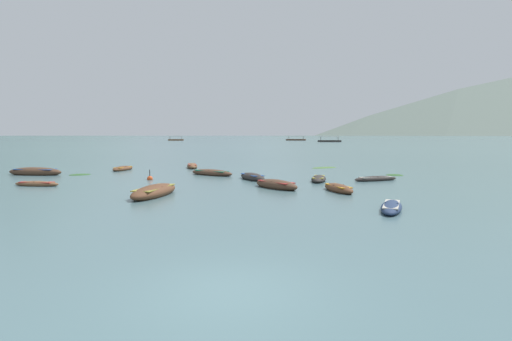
{
  "coord_description": "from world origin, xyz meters",
  "views": [
    {
      "loc": [
        0.17,
        -8.18,
        3.3
      ],
      "look_at": [
        1.87,
        26.88,
        0.13
      ],
      "focal_mm": 28.13,
      "sensor_mm": 36.0,
      "label": 1
    }
  ],
  "objects_px": {
    "rowboat_7": "(338,188)",
    "rowboat_9": "(391,207)",
    "rowboat_2": "(37,184)",
    "rowboat_6": "(35,172)",
    "rowboat_3": "(319,179)",
    "rowboat_10": "(212,173)",
    "rowboat_5": "(192,166)",
    "rowboat_11": "(252,177)",
    "mooring_buoy": "(150,179)",
    "rowboat_12": "(376,179)",
    "ferry_1": "(329,141)",
    "rowboat_1": "(154,191)",
    "rowboat_8": "(276,185)",
    "rowboat_0": "(123,169)",
    "ferry_2": "(176,140)",
    "ferry_0": "(296,140)"
  },
  "relations": [
    {
      "from": "rowboat_9",
      "to": "ferry_2",
      "type": "xyz_separation_m",
      "value": [
        -39.04,
        198.87,
        0.31
      ]
    },
    {
      "from": "rowboat_8",
      "to": "rowboat_11",
      "type": "relative_size",
      "value": 1.01
    },
    {
      "from": "rowboat_1",
      "to": "rowboat_11",
      "type": "relative_size",
      "value": 1.33
    },
    {
      "from": "rowboat_2",
      "to": "rowboat_8",
      "type": "bearing_deg",
      "value": -6.97
    },
    {
      "from": "rowboat_12",
      "to": "rowboat_0",
      "type": "bearing_deg",
      "value": 155.55
    },
    {
      "from": "ferry_0",
      "to": "ferry_2",
      "type": "distance_m",
      "value": 64.54
    },
    {
      "from": "rowboat_9",
      "to": "ferry_0",
      "type": "xyz_separation_m",
      "value": [
        25.49,
        199.82,
        0.31
      ]
    },
    {
      "from": "rowboat_12",
      "to": "mooring_buoy",
      "type": "bearing_deg",
      "value": 175.51
    },
    {
      "from": "ferry_1",
      "to": "rowboat_11",
      "type": "bearing_deg",
      "value": -105.25
    },
    {
      "from": "rowboat_8",
      "to": "mooring_buoy",
      "type": "relative_size",
      "value": 4.09
    },
    {
      "from": "rowboat_5",
      "to": "ferry_0",
      "type": "distance_m",
      "value": 180.89
    },
    {
      "from": "rowboat_1",
      "to": "mooring_buoy",
      "type": "height_order",
      "value": "mooring_buoy"
    },
    {
      "from": "rowboat_2",
      "to": "rowboat_11",
      "type": "distance_m",
      "value": 14.3
    },
    {
      "from": "rowboat_1",
      "to": "ferry_2",
      "type": "distance_m",
      "value": 196.16
    },
    {
      "from": "rowboat_6",
      "to": "rowboat_10",
      "type": "bearing_deg",
      "value": -3.49
    },
    {
      "from": "rowboat_7",
      "to": "rowboat_11",
      "type": "distance_m",
      "value": 7.92
    },
    {
      "from": "rowboat_1",
      "to": "rowboat_6",
      "type": "height_order",
      "value": "rowboat_6"
    },
    {
      "from": "rowboat_6",
      "to": "rowboat_8",
      "type": "xyz_separation_m",
      "value": [
        18.86,
        -9.03,
        -0.03
      ]
    },
    {
      "from": "rowboat_1",
      "to": "rowboat_3",
      "type": "height_order",
      "value": "rowboat_1"
    },
    {
      "from": "rowboat_10",
      "to": "ferry_2",
      "type": "bearing_deg",
      "value": 99.37
    },
    {
      "from": "rowboat_0",
      "to": "rowboat_12",
      "type": "bearing_deg",
      "value": -24.45
    },
    {
      "from": "rowboat_5",
      "to": "rowboat_6",
      "type": "xyz_separation_m",
      "value": [
        -12.05,
        -6.27,
        0.06
      ]
    },
    {
      "from": "rowboat_7",
      "to": "ferry_0",
      "type": "bearing_deg",
      "value": 82.27
    },
    {
      "from": "rowboat_11",
      "to": "ferry_1",
      "type": "height_order",
      "value": "ferry_1"
    },
    {
      "from": "rowboat_2",
      "to": "rowboat_5",
      "type": "height_order",
      "value": "rowboat_5"
    },
    {
      "from": "rowboat_5",
      "to": "rowboat_7",
      "type": "relative_size",
      "value": 1.07
    },
    {
      "from": "rowboat_8",
      "to": "rowboat_10",
      "type": "distance_m",
      "value": 9.29
    },
    {
      "from": "rowboat_1",
      "to": "rowboat_12",
      "type": "xyz_separation_m",
      "value": [
        14.38,
        6.35,
        -0.1
      ]
    },
    {
      "from": "rowboat_10",
      "to": "ferry_0",
      "type": "height_order",
      "value": "ferry_0"
    },
    {
      "from": "rowboat_12",
      "to": "ferry_1",
      "type": "xyz_separation_m",
      "value": [
        30.79,
        146.32,
        0.31
      ]
    },
    {
      "from": "rowboat_1",
      "to": "ferry_0",
      "type": "bearing_deg",
      "value": 79.35
    },
    {
      "from": "rowboat_3",
      "to": "rowboat_8",
      "type": "relative_size",
      "value": 0.93
    },
    {
      "from": "rowboat_12",
      "to": "rowboat_8",
      "type": "bearing_deg",
      "value": -153.92
    },
    {
      "from": "rowboat_1",
      "to": "rowboat_8",
      "type": "relative_size",
      "value": 1.32
    },
    {
      "from": "rowboat_3",
      "to": "ferry_1",
      "type": "distance_m",
      "value": 150.51
    },
    {
      "from": "rowboat_0",
      "to": "rowboat_3",
      "type": "xyz_separation_m",
      "value": [
        16.28,
        -9.36,
        0.0
      ]
    },
    {
      "from": "rowboat_3",
      "to": "rowboat_7",
      "type": "xyz_separation_m",
      "value": [
        0.09,
        -5.17,
        0.02
      ]
    },
    {
      "from": "rowboat_5",
      "to": "ferry_1",
      "type": "bearing_deg",
      "value": 71.48
    },
    {
      "from": "rowboat_3",
      "to": "rowboat_10",
      "type": "bearing_deg",
      "value": 149.79
    },
    {
      "from": "rowboat_3",
      "to": "rowboat_7",
      "type": "distance_m",
      "value": 5.17
    },
    {
      "from": "rowboat_2",
      "to": "ferry_1",
      "type": "relative_size",
      "value": 0.3
    },
    {
      "from": "rowboat_1",
      "to": "rowboat_11",
      "type": "height_order",
      "value": "rowboat_1"
    },
    {
      "from": "rowboat_2",
      "to": "rowboat_6",
      "type": "bearing_deg",
      "value": 116.6
    },
    {
      "from": "rowboat_1",
      "to": "rowboat_7",
      "type": "height_order",
      "value": "rowboat_1"
    },
    {
      "from": "rowboat_12",
      "to": "ferry_1",
      "type": "relative_size",
      "value": 0.35
    },
    {
      "from": "rowboat_10",
      "to": "ferry_2",
      "type": "xyz_separation_m",
      "value": [
        -30.26,
        183.34,
        0.26
      ]
    },
    {
      "from": "rowboat_7",
      "to": "mooring_buoy",
      "type": "xyz_separation_m",
      "value": [
        -12.2,
        6.52,
        -0.08
      ]
    },
    {
      "from": "rowboat_0",
      "to": "rowboat_5",
      "type": "bearing_deg",
      "value": 21.02
    },
    {
      "from": "rowboat_7",
      "to": "rowboat_9",
      "type": "distance_m",
      "value": 5.87
    },
    {
      "from": "rowboat_2",
      "to": "mooring_buoy",
      "type": "relative_size",
      "value": 3.57
    }
  ]
}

